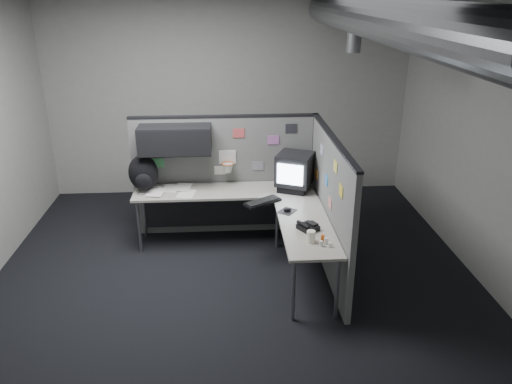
{
  "coord_description": "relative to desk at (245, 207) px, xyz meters",
  "views": [
    {
      "loc": [
        -0.09,
        -4.95,
        3.13
      ],
      "look_at": [
        0.26,
        0.35,
        0.95
      ],
      "focal_mm": 35.0,
      "sensor_mm": 36.0,
      "label": 1
    }
  ],
  "objects": [
    {
      "name": "monitor",
      "position": [
        0.65,
        0.25,
        0.36
      ],
      "size": [
        0.55,
        0.55,
        0.48
      ],
      "rotation": [
        0.0,
        0.0,
        0.38
      ],
      "color": "black",
      "rests_on": "desk"
    },
    {
      "name": "keyboard",
      "position": [
        0.21,
        -0.18,
        0.14
      ],
      "size": [
        0.48,
        0.4,
        0.04
      ],
      "rotation": [
        0.0,
        0.0,
        -0.19
      ],
      "color": "black",
      "rests_on": "desk"
    },
    {
      "name": "backpack",
      "position": [
        -1.26,
        0.35,
        0.34
      ],
      "size": [
        0.43,
        0.41,
        0.46
      ],
      "rotation": [
        0.0,
        0.0,
        -0.23
      ],
      "color": "black",
      "rests_on": "desk"
    },
    {
      "name": "papers",
      "position": [
        -1.0,
        0.33,
        0.13
      ],
      "size": [
        0.8,
        0.59,
        0.02
      ],
      "rotation": [
        0.0,
        0.0,
        -0.19
      ],
      "color": "white",
      "rests_on": "desk"
    },
    {
      "name": "partition_right",
      "position": [
        0.95,
        -0.49,
        0.21
      ],
      "size": [
        0.07,
        2.23,
        1.63
      ],
      "color": "slate",
      "rests_on": "ground"
    },
    {
      "name": "cup",
      "position": [
        0.62,
        -1.19,
        0.18
      ],
      "size": [
        0.1,
        0.1,
        0.12
      ],
      "primitive_type": "cylinder",
      "rotation": [
        0.0,
        0.0,
        0.09
      ],
      "color": "white",
      "rests_on": "desk"
    },
    {
      "name": "desk",
      "position": [
        0.0,
        0.0,
        0.0
      ],
      "size": [
        2.31,
        2.11,
        0.73
      ],
      "color": "#A29F92",
      "rests_on": "ground"
    },
    {
      "name": "phone",
      "position": [
        0.64,
        -0.91,
        0.15
      ],
      "size": [
        0.25,
        0.26,
        0.09
      ],
      "rotation": [
        0.0,
        0.0,
        0.37
      ],
      "color": "black",
      "rests_on": "desk"
    },
    {
      "name": "bottles",
      "position": [
        0.75,
        -1.24,
        0.15
      ],
      "size": [
        0.12,
        0.15,
        0.07
      ],
      "rotation": [
        0.0,
        0.0,
        -0.05
      ],
      "color": "silver",
      "rests_on": "desk"
    },
    {
      "name": "partition_back",
      "position": [
        -0.4,
        0.53,
        0.38
      ],
      "size": [
        2.44,
        0.42,
        1.63
      ],
      "color": "slate",
      "rests_on": "ground"
    },
    {
      "name": "mouse",
      "position": [
        0.48,
        -0.43,
        0.13
      ],
      "size": [
        0.25,
        0.26,
        0.04
      ],
      "rotation": [
        0.0,
        0.0,
        0.14
      ],
      "color": "black",
      "rests_on": "desk"
    },
    {
      "name": "room",
      "position": [
        0.41,
        -0.7,
        1.48
      ],
      "size": [
        5.62,
        5.62,
        3.22
      ],
      "color": "black",
      "rests_on": "ground"
    }
  ]
}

